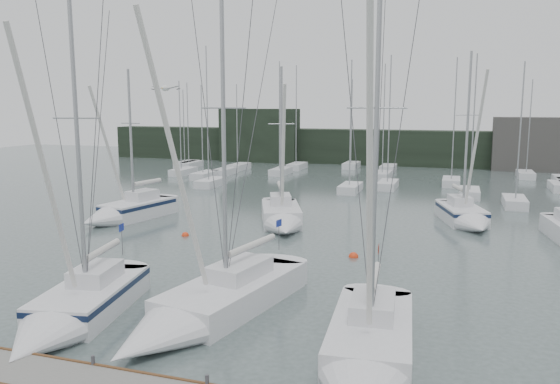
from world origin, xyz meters
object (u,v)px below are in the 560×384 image
Objects in this scene: buoy_b at (353,257)px; buoy_c at (185,236)px; sailboat_near_center at (199,312)px; sailboat_mid_b at (282,219)px; sailboat_mid_d at (467,217)px; buoy_a at (241,251)px; sailboat_near_left at (72,312)px; sailboat_near_right at (367,359)px; sailboat_mid_a at (124,212)px.

buoy_b is 1.13× the size of buoy_c.
sailboat_near_center is 25.65× the size of buoy_b.
buoy_c is at bearing -162.01° from sailboat_mid_b.
buoy_c is (-11.57, 1.61, 0.00)m from buoy_b.
buoy_a is at bearing -154.29° from sailboat_mid_d.
sailboat_mid_b is at bearing 39.42° from buoy_c.
sailboat_near_left reaches higher than sailboat_mid_d.
sailboat_mid_d is 19.95m from buoy_c.
sailboat_near_right reaches higher than sailboat_mid_b.
sailboat_near_center is 1.20× the size of sailboat_mid_a.
sailboat_near_center is at bearing -131.12° from sailboat_mid_d.
sailboat_near_left is 24.24× the size of buoy_b.
buoy_a is 5.58m from buoy_c.
sailboat_mid_b is at bearing 108.49° from sailboat_near_center.
sailboat_mid_d is at bearing 26.99° from buoy_c.
sailboat_mid_d is (12.42, 4.65, -0.00)m from sailboat_mid_b.
sailboat_mid_a is 25.15m from sailboat_mid_d.
sailboat_mid_d is at bearing -0.90° from sailboat_mid_b.
buoy_a is (2.11, 12.32, -0.57)m from sailboat_near_left.
buoy_b is (6.22, -6.01, -0.60)m from sailboat_mid_b.
sailboat_near_right is at bearing -114.08° from sailboat_mid_d.
sailboat_mid_d is (14.88, 23.85, 0.03)m from sailboat_near_left.
sailboat_mid_b is at bearing 18.92° from sailboat_mid_a.
sailboat_mid_d is (24.38, 6.18, -0.04)m from sailboat_mid_a.
buoy_b reaches higher than buoy_a.
sailboat_near_right reaches higher than sailboat_mid_d.
sailboat_mid_a is (-9.50, 17.67, 0.07)m from sailboat_near_left.
sailboat_near_right is at bearing -28.73° from sailboat_mid_a.
buoy_b is (6.57, 0.87, 0.00)m from buoy_a.
sailboat_mid_a is 1.00× the size of sailboat_mid_b.
sailboat_near_center reaches higher than buoy_c.
sailboat_mid_d is (10.22, 22.15, 0.07)m from sailboat_near_center.
buoy_a is at bearing -114.40° from sailboat_mid_b.
sailboat_near_left is 15.80m from buoy_b.
buoy_c is at bearing 172.05° from buoy_b.
sailboat_mid_d is at bearing 59.81° from buoy_b.
sailboat_near_center is at bearing 9.72° from sailboat_near_left.
sailboat_near_center is 17.64m from sailboat_mid_b.
buoy_c is (-4.99, 2.48, 0.00)m from buoy_a.
sailboat_near_center is at bearing -36.79° from sailboat_mid_a.
sailboat_near_center reaches higher than buoy_a.
sailboat_near_left is at bearing -118.74° from sailboat_mid_b.
sailboat_near_right is 15.79m from buoy_a.
sailboat_near_center is 1.19× the size of sailboat_mid_b.
sailboat_near_right is 21.52m from sailboat_mid_b.
sailboat_near_left is 25.07× the size of buoy_a.
sailboat_near_center is at bearing -60.04° from buoy_c.
sailboat_near_right reaches higher than sailboat_near_center.
sailboat_near_right is 26.43× the size of buoy_a.
buoy_a is 0.97× the size of buoy_b.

